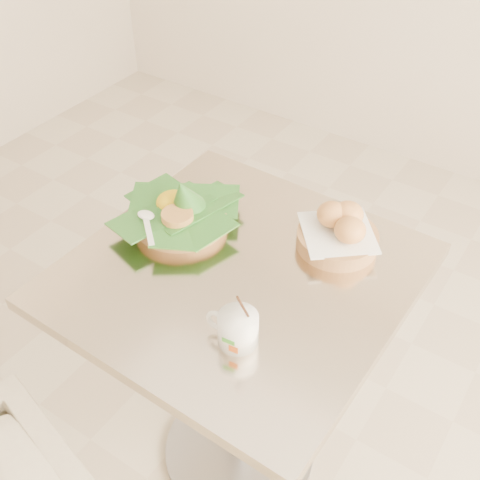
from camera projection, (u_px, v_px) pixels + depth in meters
The scene contains 5 objects.
floor at pixel (194, 422), 1.88m from camera, with size 3.60×3.60×0.00m, color beige.
cafe_table at pixel (239, 336), 1.46m from camera, with size 0.72×0.72×0.75m.
rice_basket at pixel (180, 211), 1.41m from camera, with size 0.28×0.28×0.14m.
bread_basket at pixel (339, 232), 1.35m from camera, with size 0.22×0.22×0.10m.
coffee_mug at pixel (237, 328), 1.14m from camera, with size 0.11×0.08×0.14m.
Camera 1 is at (0.70, -0.79, 1.66)m, focal length 45.00 mm.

